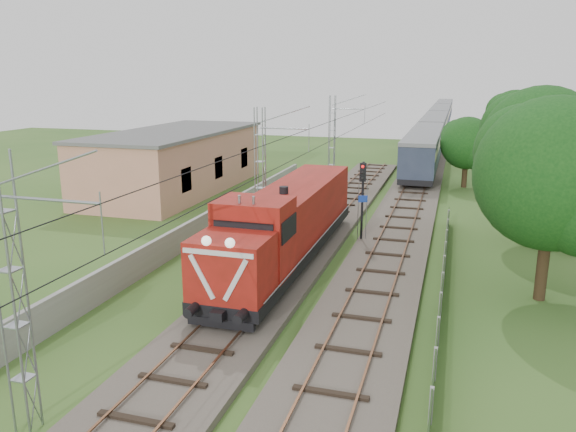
% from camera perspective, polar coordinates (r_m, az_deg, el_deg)
% --- Properties ---
extents(ground, '(140.00, 140.00, 0.00)m').
position_cam_1_polar(ground, '(23.22, -5.66, -10.97)').
color(ground, '#325921').
rests_on(ground, ground).
extents(track_main, '(4.20, 70.00, 0.45)m').
position_cam_1_polar(track_main, '(29.25, -0.46, -5.10)').
color(track_main, '#6B6054').
rests_on(track_main, ground).
extents(track_side, '(4.20, 80.00, 0.45)m').
position_cam_1_polar(track_side, '(40.67, 11.78, 0.13)').
color(track_side, '#6B6054').
rests_on(track_side, ground).
extents(catenary, '(3.31, 70.00, 8.00)m').
position_cam_1_polar(catenary, '(33.79, -2.75, 4.29)').
color(catenary, gray).
rests_on(catenary, ground).
extents(boundary_wall, '(0.25, 40.00, 1.50)m').
position_cam_1_polar(boundary_wall, '(35.81, -8.05, -0.67)').
color(boundary_wall, '#9E9E99').
rests_on(boundary_wall, ground).
extents(station_building, '(8.40, 20.40, 5.22)m').
position_cam_1_polar(station_building, '(49.70, -11.31, 5.56)').
color(station_building, tan).
rests_on(station_building, ground).
extents(fence, '(0.12, 32.00, 1.20)m').
position_cam_1_polar(fence, '(24.21, 15.21, -8.79)').
color(fence, black).
rests_on(fence, ground).
extents(locomotive, '(3.14, 17.95, 4.56)m').
position_cam_1_polar(locomotive, '(29.14, -0.13, -0.76)').
color(locomotive, black).
rests_on(locomotive, ground).
extents(coach_rake, '(3.12, 93.06, 3.60)m').
position_cam_1_polar(coach_rake, '(94.72, 14.96, 9.31)').
color(coach_rake, black).
rests_on(coach_rake, ground).
extents(signal_post, '(0.53, 0.43, 4.95)m').
position_cam_1_polar(signal_post, '(33.07, 7.58, 2.82)').
color(signal_post, black).
rests_on(signal_post, ground).
extents(tree_a, '(6.98, 6.65, 9.05)m').
position_cam_1_polar(tree_a, '(26.53, 25.52, 3.70)').
color(tree_a, '#3E2F19').
rests_on(tree_a, ground).
extents(tree_b, '(7.16, 6.82, 9.29)m').
position_cam_1_polar(tree_b, '(35.85, 24.39, 6.44)').
color(tree_b, '#3E2F19').
rests_on(tree_b, ground).
extents(tree_c, '(4.85, 4.62, 6.29)m').
position_cam_1_polar(tree_c, '(52.35, 17.79, 7.01)').
color(tree_c, '#3E2F19').
rests_on(tree_c, ground).
extents(tree_d, '(6.39, 6.09, 8.28)m').
position_cam_1_polar(tree_d, '(66.72, 22.08, 9.14)').
color(tree_d, '#3E2F19').
rests_on(tree_d, ground).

